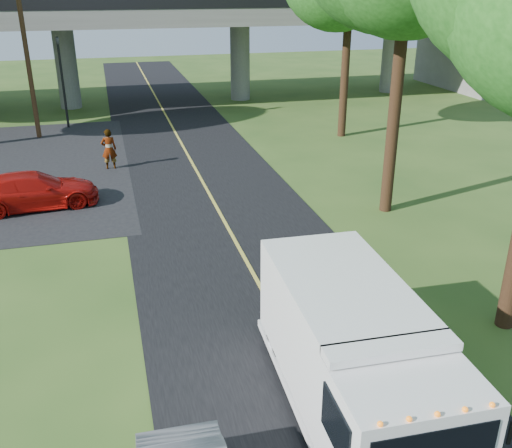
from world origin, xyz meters
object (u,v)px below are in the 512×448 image
object	(u,v)px
traffic_signal	(62,73)
step_van	(352,353)
pedestrian	(109,149)
utility_pole	(27,52)
red_sedan	(33,190)

from	to	relation	value
traffic_signal	step_van	distance (m)	27.75
step_van	pedestrian	size ratio (longest dim) A/B	3.42
utility_pole	pedestrian	distance (m)	8.70
utility_pole	red_sedan	bearing A→B (deg)	-86.21
utility_pole	pedestrian	bearing A→B (deg)	-62.04
utility_pole	step_van	size ratio (longest dim) A/B	1.40
traffic_signal	step_van	world-z (taller)	traffic_signal
utility_pole	pedestrian	world-z (taller)	utility_pole
utility_pole	red_sedan	world-z (taller)	utility_pole
utility_pole	red_sedan	distance (m)	11.95
step_van	pedestrian	world-z (taller)	step_van
traffic_signal	step_van	size ratio (longest dim) A/B	0.81
red_sedan	pedestrian	bearing A→B (deg)	-40.88
red_sedan	traffic_signal	bearing A→B (deg)	-9.67
traffic_signal	utility_pole	distance (m)	2.86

